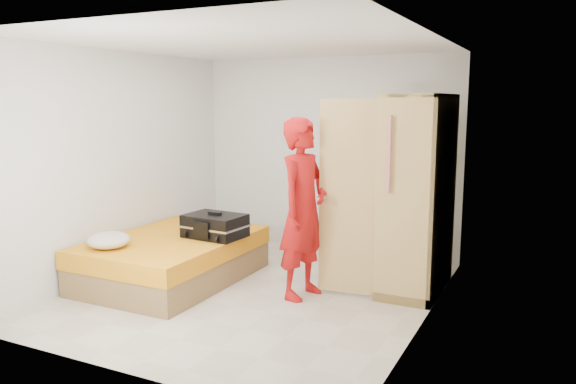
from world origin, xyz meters
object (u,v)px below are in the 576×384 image
at_px(bed, 173,259).
at_px(person, 303,209).
at_px(round_cushion, 109,240).
at_px(wardrobe, 412,199).
at_px(suitcase, 215,226).

bearing_deg(bed, person, 6.58).
bearing_deg(round_cushion, wardrobe, 28.90).
distance_m(bed, wardrobe, 2.76).
bearing_deg(wardrobe, suitcase, -162.60).
bearing_deg(suitcase, wardrobe, 21.57).
xyz_separation_m(wardrobe, round_cushion, (-2.81, -1.55, -0.41)).
relative_size(bed, wardrobe, 0.96).
xyz_separation_m(person, round_cushion, (-1.86, -0.84, -0.35)).
distance_m(bed, person, 1.70).
bearing_deg(round_cushion, person, 24.37).
height_order(suitcase, round_cushion, suitcase).
height_order(bed, round_cushion, round_cushion).
bearing_deg(suitcase, person, 1.29).
distance_m(bed, suitcase, 0.61).
relative_size(person, round_cushion, 4.18).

